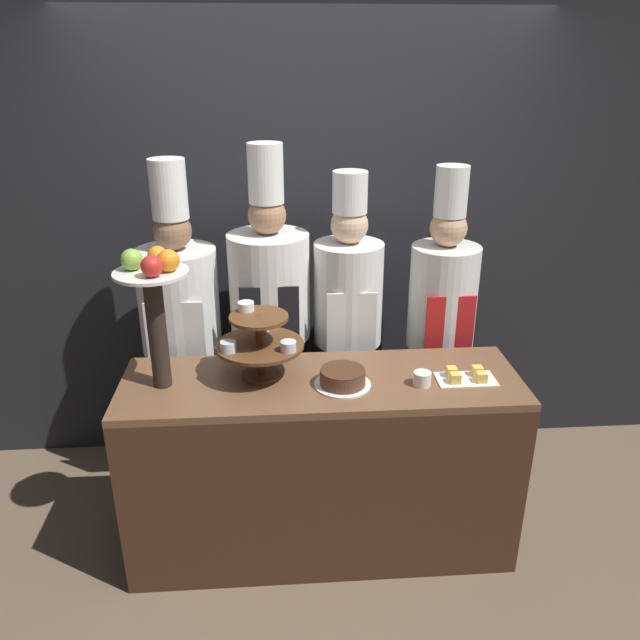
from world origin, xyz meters
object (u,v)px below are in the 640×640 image
cup_white (422,379)px  cake_square_tray (466,376)px  cake_round (343,378)px  chef_right (441,320)px  chef_left (181,327)px  chef_center_left (270,317)px  tiered_stand (259,340)px  fruit_pedestal (154,295)px  chef_center_right (348,320)px

cup_white → cake_square_tray: cup_white is taller
cake_round → cup_white: 0.35m
cake_square_tray → chef_right: chef_right is taller
cake_round → chef_right: chef_right is taller
cake_round → chef_right: 0.86m
chef_left → chef_right: chef_left is taller
cake_round → chef_center_left: size_ratio=0.13×
cake_round → chef_right: (0.60, 0.62, -0.00)m
cake_square_tray → chef_center_left: chef_center_left is taller
tiered_stand → chef_center_left: size_ratio=0.21×
cake_round → chef_right: bearing=45.9°
chef_left → cake_round: bearing=-38.2°
tiered_stand → chef_left: chef_left is taller
chef_center_left → chef_right: chef_center_left is taller
fruit_pedestal → chef_center_right: chef_center_right is taller
tiered_stand → chef_left: 0.67m
chef_center_left → cup_white: bearing=-43.7°
tiered_stand → cake_square_tray: size_ratio=1.49×
chef_left → tiered_stand: bearing=-50.2°
tiered_stand → cake_square_tray: tiered_stand is taller
cake_round → chef_center_right: (0.09, 0.62, 0.01)m
chef_left → chef_right: (1.38, 0.00, -0.00)m
chef_left → chef_center_right: bearing=0.0°
cake_square_tray → chef_right: 0.61m
fruit_pedestal → chef_left: 0.67m
cake_square_tray → chef_center_right: 0.77m
cake_square_tray → chef_center_left: 1.07m
cup_white → cake_square_tray: (0.21, 0.03, -0.01)m
tiered_stand → cake_square_tray: (0.92, -0.10, -0.16)m
cake_round → chef_left: 1.00m
cake_square_tray → chef_left: 1.47m
tiered_stand → fruit_pedestal: fruit_pedestal is taller
tiered_stand → fruit_pedestal: bearing=-173.4°
chef_center_right → cake_square_tray: bearing=-52.4°
chef_left → fruit_pedestal: bearing=-90.6°
fruit_pedestal → cake_round: bearing=-4.6°
cup_white → chef_left: bearing=150.7°
fruit_pedestal → chef_right: 1.54m
cup_white → fruit_pedestal: bearing=175.8°
chef_right → fruit_pedestal: bearing=-158.2°
cup_white → chef_left: size_ratio=0.04×
fruit_pedestal → cake_round: 0.88m
chef_center_right → chef_right: 0.51m
cup_white → cake_square_tray: bearing=8.5°
chef_center_right → fruit_pedestal: bearing=-147.9°
cup_white → chef_center_right: chef_center_right is taller
tiered_stand → chef_right: size_ratio=0.22×
tiered_stand → chef_left: bearing=129.8°
chef_center_right → chef_left: bearing=-180.0°
cake_square_tray → cake_round: bearing=-179.0°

